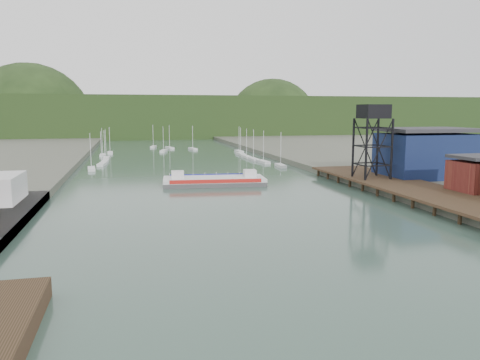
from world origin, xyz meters
name	(u,v)px	position (x,y,z in m)	size (l,w,h in m)	color
ground	(336,310)	(0.00, 0.00, 0.00)	(600.00, 600.00, 0.00)	#324E42
east_pier	(413,188)	(37.00, 45.00, 1.90)	(14.00, 70.00, 2.45)	black
lift_tower	(373,116)	(35.00, 58.00, 15.65)	(6.50, 6.50, 16.00)	black
blue_shed	(427,153)	(50.00, 60.00, 7.06)	(20.50, 14.50, 11.30)	#0D143A
marina_sailboats	(177,156)	(0.08, 138.46, 0.35)	(57.71, 92.65, 0.90)	silver
distant_hills	(148,120)	(-3.98, 301.35, 10.38)	(500.00, 120.00, 80.00)	black
chain_ferry	(214,181)	(1.95, 69.72, 0.95)	(23.75, 11.22, 3.31)	#48494B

